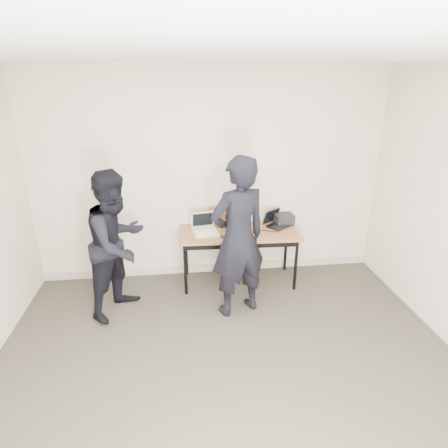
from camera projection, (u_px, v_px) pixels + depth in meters
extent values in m
cube|color=#3B352C|center=(235.00, 398.00, 3.21)|extent=(4.50, 4.50, 0.05)
cube|color=white|center=(240.00, 44.00, 2.21)|extent=(4.50, 4.50, 0.05)
cube|color=beige|center=(210.00, 177.00, 4.81)|extent=(4.50, 0.05, 2.70)
cube|color=brown|center=(239.00, 232.00, 4.75)|extent=(1.52, 0.71, 0.03)
cylinder|color=black|center=(185.00, 270.00, 4.59)|extent=(0.04, 0.04, 0.68)
cylinder|color=black|center=(296.00, 265.00, 4.69)|extent=(0.04, 0.04, 0.68)
cylinder|color=black|center=(186.00, 251.00, 5.08)|extent=(0.04, 0.04, 0.68)
cylinder|color=black|center=(286.00, 247.00, 5.18)|extent=(0.04, 0.04, 0.68)
cube|color=black|center=(242.00, 246.00, 4.51)|extent=(1.40, 0.07, 0.06)
cube|color=beige|center=(205.00, 232.00, 4.67)|extent=(0.34, 0.29, 0.04)
cube|color=white|center=(206.00, 232.00, 4.63)|extent=(0.27, 0.17, 0.01)
cube|color=beige|center=(203.00, 219.00, 4.75)|extent=(0.30, 0.09, 0.21)
cube|color=black|center=(203.00, 219.00, 4.74)|extent=(0.26, 0.07, 0.17)
cube|color=beige|center=(203.00, 227.00, 4.77)|extent=(0.27, 0.06, 0.02)
cube|color=black|center=(239.00, 233.00, 4.66)|extent=(0.31, 0.24, 0.02)
cube|color=black|center=(239.00, 233.00, 4.63)|extent=(0.25, 0.13, 0.01)
cube|color=black|center=(237.00, 220.00, 4.75)|extent=(0.31, 0.08, 0.22)
cube|color=#26333F|center=(237.00, 221.00, 4.74)|extent=(0.26, 0.06, 0.18)
cube|color=black|center=(237.00, 229.00, 4.76)|extent=(0.27, 0.02, 0.01)
cube|color=black|center=(279.00, 226.00, 4.89)|extent=(0.35, 0.34, 0.02)
cube|color=black|center=(281.00, 226.00, 4.87)|extent=(0.26, 0.23, 0.01)
cube|color=black|center=(271.00, 216.00, 4.94)|extent=(0.27, 0.23, 0.19)
cube|color=black|center=(272.00, 216.00, 4.94)|extent=(0.23, 0.19, 0.16)
cube|color=black|center=(273.00, 223.00, 4.96)|extent=(0.21, 0.17, 0.01)
cube|color=brown|center=(223.00, 217.00, 4.89)|extent=(0.37, 0.19, 0.24)
cube|color=brown|center=(223.00, 211.00, 4.79)|extent=(0.37, 0.11, 0.07)
cube|color=brown|center=(235.00, 218.00, 4.90)|extent=(0.03, 0.10, 0.02)
ellipsoid|color=white|center=(225.00, 205.00, 4.83)|extent=(0.14, 0.11, 0.08)
cube|color=black|center=(284.00, 219.00, 4.96)|extent=(0.26, 0.23, 0.14)
cube|color=black|center=(224.00, 237.00, 4.55)|extent=(0.08, 0.06, 0.03)
cube|color=black|center=(249.00, 224.00, 4.96)|extent=(0.25, 0.03, 0.01)
cube|color=black|center=(263.00, 230.00, 4.76)|extent=(0.31, 0.15, 0.01)
cube|color=silver|center=(223.00, 235.00, 4.61)|extent=(0.25, 0.14, 0.01)
cube|color=black|center=(279.00, 228.00, 4.82)|extent=(0.15, 0.23, 0.01)
cube|color=black|center=(206.00, 233.00, 4.68)|extent=(0.26, 0.22, 0.01)
imported|color=black|center=(238.00, 238.00, 4.05)|extent=(0.78, 0.65, 1.83)
imported|color=black|center=(118.00, 244.00, 4.12)|extent=(0.97, 1.02, 1.67)
cube|color=#A79E8A|center=(212.00, 268.00, 5.25)|extent=(4.50, 0.03, 0.10)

